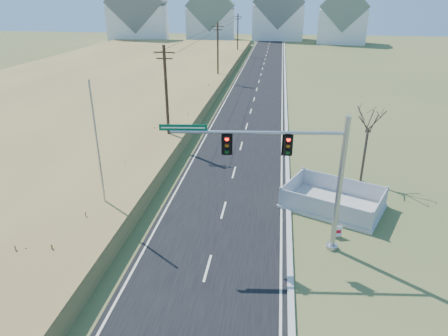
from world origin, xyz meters
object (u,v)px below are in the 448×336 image
Objects in this scene: fence_enclosure at (332,203)px; bare_tree at (370,118)px; flagpole at (101,168)px; open_sign at (337,232)px; traffic_signal_mast at (304,172)px.

bare_tree reaches higher than fence_enclosure.
bare_tree is at bearing 25.54° from flagpole.
flagpole is at bearing -154.46° from bare_tree.
fence_enclosure is 3.58m from open_sign.
fence_enclosure reaches higher than open_sign.
fence_enclosure is at bearing -120.00° from bare_tree.
bare_tree is (2.72, 8.02, 4.46)m from open_sign.
open_sign is (-0.15, -3.58, 0.10)m from fence_enclosure.
traffic_signal_mast is at bearing -163.20° from open_sign.
open_sign is 0.08× the size of flagpole.
traffic_signal_mast is at bearing -91.67° from fence_enclosure.
fence_enclosure is at bearing 57.92° from traffic_signal_mast.
bare_tree is at bearing 56.07° from traffic_signal_mast.
traffic_signal_mast is 13.29× the size of open_sign.
traffic_signal_mast is at bearing -7.16° from flagpole.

